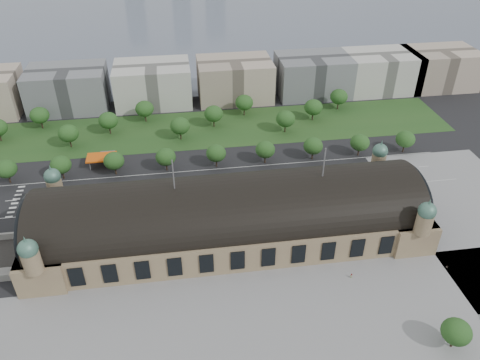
{
  "coord_description": "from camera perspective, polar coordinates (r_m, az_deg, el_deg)",
  "views": [
    {
      "loc": [
        -16.75,
        -139.71,
        121.63
      ],
      "look_at": [
        6.58,
        18.88,
        14.0
      ],
      "focal_mm": 35.0,
      "sensor_mm": 36.0,
      "label": 1
    }
  ],
  "objects": [
    {
      "name": "traffic_car_5",
      "position": [
        226.6,
        8.16,
        1.26
      ],
      "size": [
        4.72,
        1.85,
        1.53
      ],
      "primitive_type": "imported",
      "rotation": [
        0.0,
        0.0,
        1.52
      ],
      "color": "slate",
      "rests_on": "ground"
    },
    {
      "name": "tree_belt_10",
      "position": [
        271.8,
        8.95,
        8.75
      ],
      "size": [
        10.4,
        10.4,
        12.48
      ],
      "color": "#2D2116",
      "rests_on": "ground"
    },
    {
      "name": "plaza_east",
      "position": [
        220.57,
        26.48,
        -3.69
      ],
      "size": [
        56.0,
        100.0,
        0.12
      ],
      "primitive_type": "cube",
      "color": "gray",
      "rests_on": "ground"
    },
    {
      "name": "tree_row_5",
      "position": [
        224.63,
        -2.93,
        3.27
      ],
      "size": [
        9.6,
        9.6,
        11.52
      ],
      "color": "#2D2116",
      "rests_on": "ground"
    },
    {
      "name": "tree_belt_8",
      "position": [
        274.35,
        0.52,
        9.42
      ],
      "size": [
        10.4,
        10.4,
        12.48
      ],
      "color": "#2D2116",
      "rests_on": "ground"
    },
    {
      "name": "tree_belt_4",
      "position": [
        263.39,
        -15.76,
        7.01
      ],
      "size": [
        10.4,
        10.4,
        12.48
      ],
      "color": "#2D2116",
      "rests_on": "ground"
    },
    {
      "name": "bus_east",
      "position": [
        214.18,
        5.63,
        -0.43
      ],
      "size": [
        10.79,
        3.07,
        2.97
      ],
      "primitive_type": "imported",
      "rotation": [
        0.0,
        0.0,
        1.62
      ],
      "color": "#BDB6B0",
      "rests_on": "ground"
    },
    {
      "name": "tree_row_4",
      "position": [
        224.12,
        -9.05,
        2.78
      ],
      "size": [
        9.6,
        9.6,
        11.52
      ],
      "color": "#2D2116",
      "rests_on": "ground"
    },
    {
      "name": "tree_row_3",
      "position": [
        226.17,
        -15.12,
        2.26
      ],
      "size": [
        9.6,
        9.6,
        11.52
      ],
      "color": "#2D2116",
      "rests_on": "ground"
    },
    {
      "name": "tree_row_8",
      "position": [
        240.94,
        14.41,
        4.44
      ],
      "size": [
        9.6,
        9.6,
        11.52
      ],
      "color": "#2D2116",
      "rests_on": "ground"
    },
    {
      "name": "pedestrian_2",
      "position": [
        188.34,
        23.91,
        -9.65
      ],
      "size": [
        0.82,
        0.87,
        1.56
      ],
      "primitive_type": "imported",
      "rotation": [
        0.0,
        0.0,
        2.24
      ],
      "color": "gray",
      "rests_on": "ground"
    },
    {
      "name": "bus_west",
      "position": [
        205.37,
        -7.58,
        -2.19
      ],
      "size": [
        12.43,
        3.45,
        3.43
      ],
      "primitive_type": "imported",
      "rotation": [
        0.0,
        0.0,
        1.62
      ],
      "color": "red",
      "rests_on": "ground"
    },
    {
      "name": "pedestrian_0",
      "position": [
        173.82,
        13.42,
        -11.29
      ],
      "size": [
        1.01,
        0.69,
        1.9
      ],
      "primitive_type": "imported",
      "rotation": [
        0.0,
        0.0,
        -0.18
      ],
      "color": "gray",
      "rests_on": "ground"
    },
    {
      "name": "traffic_car_6",
      "position": [
        231.79,
        15.63,
        1.03
      ],
      "size": [
        5.1,
        2.79,
        1.36
      ],
      "primitive_type": "imported",
      "rotation": [
        0.0,
        0.0,
        -1.46
      ],
      "color": "silver",
      "rests_on": "ground"
    },
    {
      "name": "parked_car_1",
      "position": [
        207.69,
        -19.64,
        -4.05
      ],
      "size": [
        5.38,
        4.36,
        1.36
      ],
      "primitive_type": "imported",
      "rotation": [
        0.0,
        0.0,
        -1.06
      ],
      "color": "maroon",
      "rests_on": "ground"
    },
    {
      "name": "parked_car_5",
      "position": [
        201.38,
        -9.75,
        -3.59
      ],
      "size": [
        5.96,
        4.53,
        1.5
      ],
      "primitive_type": "imported",
      "rotation": [
        0.0,
        0.0,
        -1.14
      ],
      "color": "gray",
      "rests_on": "ground"
    },
    {
      "name": "traffic_car_2",
      "position": [
        216.52,
        -15.11,
        -1.44
      ],
      "size": [
        4.72,
        2.47,
        1.27
      ],
      "primitive_type": "imported",
      "rotation": [
        0.0,
        0.0,
        -1.49
      ],
      "color": "black",
      "rests_on": "ground"
    },
    {
      "name": "tree_row_1",
      "position": [
        237.61,
        -26.62,
        1.21
      ],
      "size": [
        9.6,
        9.6,
        11.52
      ],
      "color": "#2D2116",
      "rests_on": "ground"
    },
    {
      "name": "tree_plaza_s",
      "position": [
        159.46,
        24.88,
        -16.45
      ],
      "size": [
        9.0,
        9.0,
        10.64
      ],
      "color": "#2D2116",
      "rests_on": "ground"
    },
    {
      "name": "plaza_south",
      "position": [
        157.06,
        4.79,
        -17.04
      ],
      "size": [
        190.0,
        48.0,
        0.12
      ],
      "primitive_type": "cube",
      "color": "gray",
      "rests_on": "ground"
    },
    {
      "name": "lake",
      "position": [
        454.6,
        -6.26,
        18.17
      ],
      "size": [
        700.0,
        320.0,
        0.08
      ],
      "primitive_type": "cube",
      "color": "slate",
      "rests_on": "ground"
    },
    {
      "name": "tree_belt_7",
      "position": [
        261.49,
        -3.24,
        8.08
      ],
      "size": [
        10.4,
        10.4,
        12.48
      ],
      "color": "#2D2116",
      "rests_on": "ground"
    },
    {
      "name": "grass_belt",
      "position": [
        262.58,
        -7.07,
        6.01
      ],
      "size": [
        300.0,
        45.0,
        0.1
      ],
      "primitive_type": "cube",
      "color": "#244C1E",
      "rests_on": "ground"
    },
    {
      "name": "office_2",
      "position": [
        300.64,
        -20.23,
        10.4
      ],
      "size": [
        45.0,
        32.0,
        24.0
      ],
      "primitive_type": "cube",
      "color": "slate",
      "rests_on": "ground"
    },
    {
      "name": "bus_mid",
      "position": [
        209.08,
        -1.6,
        -1.22
      ],
      "size": [
        10.55,
        2.66,
        2.93
      ],
      "primitive_type": "imported",
      "rotation": [
        0.0,
        0.0,
        1.59
      ],
      "color": "silver",
      "rests_on": "ground"
    },
    {
      "name": "tree_row_7",
      "position": [
        233.17,
        8.91,
        4.11
      ],
      "size": [
        9.6,
        9.6,
        11.52
      ],
      "color": "#2D2116",
      "rests_on": "ground"
    },
    {
      "name": "tree_row_6",
      "position": [
        227.68,
        3.1,
        3.72
      ],
      "size": [
        9.6,
        9.6,
        11.52
      ],
      "color": "#2D2116",
      "rests_on": "ground"
    },
    {
      "name": "office_4",
      "position": [
        296.2,
        -0.66,
        12.15
      ],
      "size": [
        45.0,
        32.0,
        24.0
      ],
      "primitive_type": "cube",
      "color": "#B9A692",
      "rests_on": "ground"
    },
    {
      "name": "parked_car_0",
      "position": [
        209.7,
        -20.1,
        -3.73
      ],
      "size": [
        4.81,
        3.33,
        1.5
      ],
      "primitive_type": "imported",
      "rotation": [
        0.0,
        0.0,
        -1.15
      ],
      "color": "black",
      "rests_on": "ground"
    },
    {
      "name": "office_6",
      "position": [
        322.09,
        16.76,
        12.57
      ],
      "size": [
        45.0,
        32.0,
        24.0
      ],
      "primitive_type": "cube",
      "color": "beige",
      "rests_on": "ground"
    },
    {
      "name": "tree_belt_9",
      "position": [
        256.58,
        5.58,
        7.44
      ],
      "size": [
        10.4,
        10.4,
        12.48
      ],
      "color": "#2D2116",
      "rests_on": "ground"
    },
    {
      "name": "ground",
      "position": [
        185.99,
        -1.17,
        -6.97
      ],
      "size": [
        900.0,
        900.0,
        0.0
      ],
      "primitive_type": "plane",
      "color": "black",
      "rests_on": "ground"
    },
    {
      "name": "traffic_car_4",
      "position": [
        214.32,
        -0.81,
        -0.44
      ],
      "size": [
        4.86,
        2.35,
        1.6
      ],
      "primitive_type": "imported",
      "rotation": [
        0.0,
        0.0,
        -1.47
      ],
      "color": "#171940",
      "rests_on": "ground"
    },
    {
      "name": "tree_belt_2",
      "position": [
        281.83,
        -23.25,
        7.27
      ],
      "size": [
        10.4,
        10.4,
        12.48
      ],
      "color": "#2D2116",
      "rests_on": "ground"
    },
    {
      "name": "tree_row_2",
      "position": [
        230.72,
        -21.02,
        1.73
      ],
      "size": [
        9.6,
        9.6,
        11.52
      ],
      "color": "#2D2116",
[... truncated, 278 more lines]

